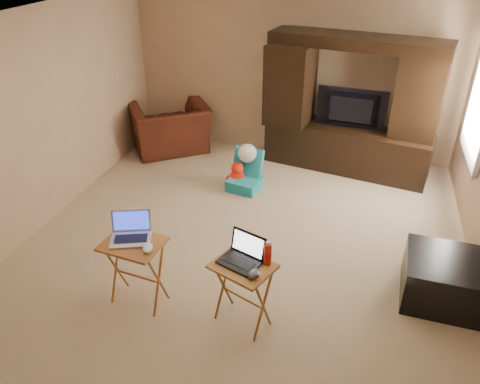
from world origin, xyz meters
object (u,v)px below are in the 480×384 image
(recliner, at_px, (170,128))
(water_bottle, at_px, (268,254))
(television, at_px, (350,110))
(entertainment_center, at_px, (351,106))
(laptop_left, at_px, (130,230))
(push_toy, at_px, (400,165))
(ottoman, at_px, (442,279))
(mouse_left, at_px, (148,248))
(plush_toy, at_px, (237,174))
(tray_table_left, at_px, (137,273))
(child_rocker, at_px, (245,171))
(laptop_right, at_px, (239,252))
(mouse_right, at_px, (254,274))
(tray_table_right, at_px, (243,294))

(recliner, relative_size, water_bottle, 5.76)
(television, relative_size, recliner, 0.84)
(entertainment_center, xyz_separation_m, laptop_left, (-1.71, -3.48, -0.16))
(entertainment_center, distance_m, push_toy, 1.12)
(ottoman, height_order, mouse_left, mouse_left)
(mouse_left, bearing_deg, push_toy, 56.69)
(plush_toy, distance_m, tray_table_left, 2.55)
(recliner, xyz_separation_m, tray_table_left, (1.12, -3.42, -0.03))
(child_rocker, height_order, laptop_right, laptop_right)
(laptop_left, relative_size, mouse_left, 2.58)
(mouse_right, bearing_deg, child_rocker, 106.98)
(child_rocker, bearing_deg, recliner, 158.37)
(push_toy, relative_size, mouse_left, 3.71)
(ottoman, bearing_deg, entertainment_center, 113.65)
(laptop_right, bearing_deg, tray_table_left, -158.78)
(entertainment_center, height_order, laptop_left, entertainment_center)
(recliner, bearing_deg, tray_table_left, 71.81)
(child_rocker, distance_m, push_toy, 2.30)
(entertainment_center, bearing_deg, mouse_left, -102.33)
(recliner, relative_size, child_rocker, 2.12)
(recliner, relative_size, tray_table_left, 1.68)
(recliner, xyz_separation_m, mouse_right, (2.31, -3.53, 0.31))
(tray_table_right, distance_m, laptop_right, 0.46)
(plush_toy, distance_m, mouse_right, 2.84)
(tray_table_right, bearing_deg, television, 101.43)
(tray_table_right, relative_size, mouse_left, 4.67)
(plush_toy, bearing_deg, entertainment_center, 34.78)
(ottoman, bearing_deg, laptop_right, -155.75)
(tray_table_right, bearing_deg, water_bottle, 43.55)
(entertainment_center, distance_m, mouse_right, 3.67)
(recliner, bearing_deg, entertainment_center, 145.51)
(tray_table_left, xyz_separation_m, tray_table_right, (1.05, 0.01, -0.02))
(recliner, xyz_separation_m, laptop_left, (1.09, -3.39, 0.44))
(plush_toy, relative_size, tray_table_left, 0.52)
(entertainment_center, relative_size, laptop_left, 6.53)
(mouse_left, relative_size, water_bottle, 0.70)
(tray_table_right, distance_m, water_bottle, 0.49)
(plush_toy, bearing_deg, tray_table_left, -96.12)
(plush_toy, bearing_deg, television, 33.53)
(entertainment_center, height_order, laptop_right, entertainment_center)
(ottoman, xyz_separation_m, mouse_left, (-2.66, -0.92, 0.50))
(ottoman, relative_size, tray_table_left, 1.03)
(push_toy, distance_m, tray_table_right, 3.70)
(entertainment_center, xyz_separation_m, mouse_left, (-1.49, -3.58, -0.25))
(tray_table_left, height_order, laptop_left, laptop_left)
(child_rocker, distance_m, water_bottle, 2.57)
(entertainment_center, height_order, tray_table_right, entertainment_center)
(child_rocker, xyz_separation_m, tray_table_right, (0.65, -2.45, 0.05))
(plush_toy, height_order, laptop_right, laptop_right)
(child_rocker, bearing_deg, entertainment_center, 49.97)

